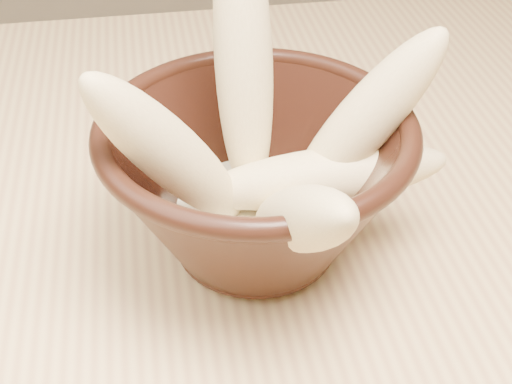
% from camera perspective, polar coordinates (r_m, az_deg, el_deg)
% --- Properties ---
extents(table, '(1.20, 0.80, 0.75)m').
position_cam_1_polar(table, '(0.69, -1.80, -5.18)').
color(table, '#E0BC7B').
rests_on(table, ground).
extents(bowl, '(0.23, 0.23, 0.13)m').
position_cam_1_polar(bowl, '(0.53, 0.00, 0.92)').
color(bowl, black).
rests_on(bowl, table).
extents(milk_puddle, '(0.13, 0.13, 0.02)m').
position_cam_1_polar(milk_puddle, '(0.55, 0.00, -1.67)').
color(milk_puddle, '#F5ECC5').
rests_on(milk_puddle, bowl).
extents(banana_upright, '(0.05, 0.11, 0.22)m').
position_cam_1_polar(banana_upright, '(0.53, -1.00, 10.50)').
color(banana_upright, tan).
rests_on(banana_upright, bowl).
extents(banana_left, '(0.14, 0.09, 0.17)m').
position_cam_1_polar(banana_left, '(0.48, -6.92, 3.11)').
color(banana_left, tan).
rests_on(banana_left, bowl).
extents(banana_right, '(0.14, 0.05, 0.16)m').
position_cam_1_polar(banana_right, '(0.52, 8.63, 5.58)').
color(banana_right, tan).
rests_on(banana_right, bowl).
extents(banana_across, '(0.19, 0.05, 0.06)m').
position_cam_1_polar(banana_across, '(0.53, 5.39, 1.23)').
color(banana_across, tan).
rests_on(banana_across, bowl).
extents(banana_front, '(0.06, 0.16, 0.14)m').
position_cam_1_polar(banana_front, '(0.45, 3.57, -2.17)').
color(banana_front, tan).
rests_on(banana_front, bowl).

